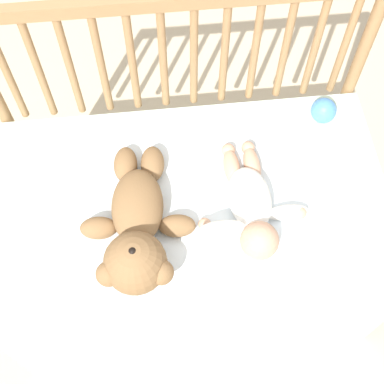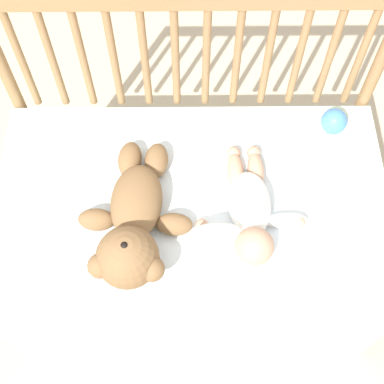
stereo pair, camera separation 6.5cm
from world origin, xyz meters
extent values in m
plane|color=#C6B293|center=(0.00, 0.00, 0.00)|extent=(12.00, 12.00, 0.00)
cube|color=silver|center=(0.00, 0.00, 0.25)|extent=(1.08, 0.63, 0.50)
cylinder|color=#997047|center=(-0.52, 0.34, 0.45)|extent=(0.04, 0.04, 0.90)
cylinder|color=#997047|center=(0.52, 0.34, 0.45)|extent=(0.04, 0.04, 0.90)
cube|color=#997047|center=(0.00, 0.34, 0.88)|extent=(1.04, 0.03, 0.04)
cylinder|color=#997047|center=(-0.46, 0.34, 0.68)|extent=(0.02, 0.02, 0.36)
cylinder|color=#997047|center=(-0.38, 0.34, 0.68)|extent=(0.02, 0.02, 0.36)
cylinder|color=#997047|center=(-0.29, 0.34, 0.68)|extent=(0.02, 0.02, 0.36)
cylinder|color=#997047|center=(-0.21, 0.34, 0.68)|extent=(0.02, 0.02, 0.36)
cylinder|color=#997047|center=(-0.13, 0.34, 0.68)|extent=(0.02, 0.02, 0.36)
cylinder|color=#997047|center=(-0.04, 0.34, 0.68)|extent=(0.02, 0.02, 0.36)
cylinder|color=#997047|center=(0.04, 0.34, 0.68)|extent=(0.02, 0.02, 0.36)
cylinder|color=#997047|center=(0.13, 0.34, 0.68)|extent=(0.02, 0.02, 0.36)
cylinder|color=#997047|center=(0.21, 0.34, 0.68)|extent=(0.02, 0.02, 0.36)
cylinder|color=#997047|center=(0.29, 0.34, 0.68)|extent=(0.02, 0.02, 0.36)
cylinder|color=#997047|center=(0.38, 0.34, 0.68)|extent=(0.02, 0.02, 0.36)
cylinder|color=#997047|center=(0.46, 0.34, 0.68)|extent=(0.02, 0.02, 0.36)
cube|color=white|center=(-0.01, -0.03, 0.50)|extent=(0.81, 0.54, 0.01)
ellipsoid|color=olive|center=(-0.14, -0.03, 0.55)|extent=(0.15, 0.23, 0.10)
sphere|color=olive|center=(-0.16, -0.20, 0.57)|extent=(0.16, 0.16, 0.16)
sphere|color=tan|center=(-0.16, -0.20, 0.62)|extent=(0.07, 0.07, 0.07)
sphere|color=black|center=(-0.16, -0.20, 0.64)|extent=(0.02, 0.02, 0.02)
sphere|color=olive|center=(-0.10, -0.23, 0.58)|extent=(0.06, 0.06, 0.06)
sphere|color=olive|center=(-0.22, -0.22, 0.58)|extent=(0.06, 0.06, 0.06)
ellipsoid|color=olive|center=(-0.05, -0.09, 0.53)|extent=(0.10, 0.07, 0.06)
ellipsoid|color=olive|center=(-0.25, -0.07, 0.53)|extent=(0.10, 0.07, 0.06)
ellipsoid|color=olive|center=(-0.10, 0.10, 0.53)|extent=(0.07, 0.11, 0.06)
ellipsoid|color=olive|center=(-0.17, 0.11, 0.53)|extent=(0.07, 0.11, 0.06)
ellipsoid|color=white|center=(0.15, -0.03, 0.54)|extent=(0.12, 0.19, 0.08)
sphere|color=tan|center=(0.15, -0.16, 0.55)|extent=(0.10, 0.10, 0.10)
ellipsoid|color=white|center=(0.24, -0.08, 0.52)|extent=(0.12, 0.04, 0.04)
ellipsoid|color=white|center=(0.06, -0.13, 0.57)|extent=(0.12, 0.04, 0.04)
sphere|color=tan|center=(0.28, -0.08, 0.52)|extent=(0.03, 0.03, 0.03)
sphere|color=tan|center=(0.02, -0.09, 0.52)|extent=(0.03, 0.03, 0.03)
ellipsoid|color=tan|center=(0.18, 0.08, 0.52)|extent=(0.05, 0.12, 0.05)
ellipsoid|color=tan|center=(0.12, 0.08, 0.52)|extent=(0.05, 0.12, 0.05)
sphere|color=tan|center=(0.17, 0.14, 0.52)|extent=(0.04, 0.04, 0.04)
sphere|color=tan|center=(0.12, 0.14, 0.52)|extent=(0.04, 0.04, 0.04)
sphere|color=#4C8CDB|center=(0.41, 0.23, 0.53)|extent=(0.07, 0.07, 0.07)
camera|label=1|loc=(-0.07, -0.68, 1.78)|focal=50.00mm
camera|label=2|loc=(-0.01, -0.68, 1.78)|focal=50.00mm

